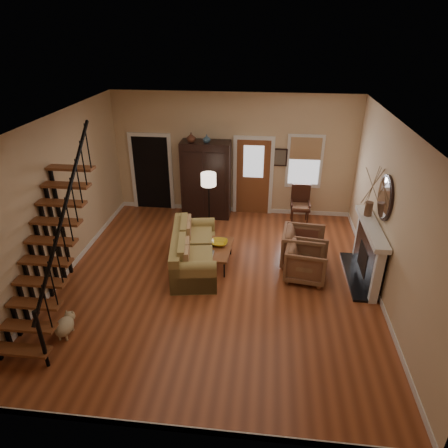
# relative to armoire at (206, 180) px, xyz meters

# --- Properties ---
(room) EXTENTS (7.00, 7.33, 3.30)m
(room) POSITION_rel_armoire_xyz_m (0.29, -1.39, 0.46)
(room) COLOR #994927
(room) RESTS_ON ground
(staircase) EXTENTS (0.94, 2.80, 3.20)m
(staircase) POSITION_rel_armoire_xyz_m (-2.08, -4.45, 0.55)
(staircase) COLOR brown
(staircase) RESTS_ON ground
(fireplace) EXTENTS (0.33, 1.95, 2.30)m
(fireplace) POSITION_rel_armoire_xyz_m (3.83, -2.65, -0.31)
(fireplace) COLOR black
(fireplace) RESTS_ON ground
(armoire) EXTENTS (1.30, 0.60, 2.10)m
(armoire) POSITION_rel_armoire_xyz_m (0.00, 0.00, 0.00)
(armoire) COLOR black
(armoire) RESTS_ON ground
(vase_a) EXTENTS (0.24, 0.24, 0.25)m
(vase_a) POSITION_rel_armoire_xyz_m (-0.35, -0.10, 1.17)
(vase_a) COLOR #4C2619
(vase_a) RESTS_ON armoire
(vase_b) EXTENTS (0.20, 0.20, 0.21)m
(vase_b) POSITION_rel_armoire_xyz_m (0.05, -0.10, 1.16)
(vase_b) COLOR #334C60
(vase_b) RESTS_ON armoire
(sofa) EXTENTS (1.26, 2.28, 0.80)m
(sofa) POSITION_rel_armoire_xyz_m (0.13, -2.63, -0.65)
(sofa) COLOR #9E8648
(sofa) RESTS_ON ground
(coffee_table) EXTENTS (0.69, 1.13, 0.42)m
(coffee_table) POSITION_rel_armoire_xyz_m (0.60, -2.51, -0.84)
(coffee_table) COLOR brown
(coffee_table) RESTS_ON ground
(bowl) EXTENTS (0.38, 0.38, 0.09)m
(bowl) POSITION_rel_armoire_xyz_m (0.65, -2.36, -0.58)
(bowl) COLOR gold
(bowl) RESTS_ON coffee_table
(books) EXTENTS (0.20, 0.27, 0.05)m
(books) POSITION_rel_armoire_xyz_m (0.48, -2.81, -0.60)
(books) COLOR beige
(books) RESTS_ON coffee_table
(armchair_left) EXTENTS (0.97, 0.95, 0.78)m
(armchair_left) POSITION_rel_armoire_xyz_m (2.54, -2.81, -0.66)
(armchair_left) COLOR brown
(armchair_left) RESTS_ON ground
(armchair_right) EXTENTS (1.02, 0.99, 0.84)m
(armchair_right) POSITION_rel_armoire_xyz_m (2.51, -2.27, -0.63)
(armchair_right) COLOR brown
(armchair_right) RESTS_ON ground
(floor_lamp) EXTENTS (0.41, 0.41, 1.62)m
(floor_lamp) POSITION_rel_armoire_xyz_m (0.23, -1.05, -0.24)
(floor_lamp) COLOR black
(floor_lamp) RESTS_ON ground
(side_chair) EXTENTS (0.54, 0.54, 1.02)m
(side_chair) POSITION_rel_armoire_xyz_m (2.55, -0.20, -0.54)
(side_chair) COLOR #3D1D13
(side_chair) RESTS_ON ground
(dog) EXTENTS (0.30, 0.50, 0.36)m
(dog) POSITION_rel_armoire_xyz_m (-1.70, -5.07, -0.87)
(dog) COLOR #CBB78B
(dog) RESTS_ON ground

